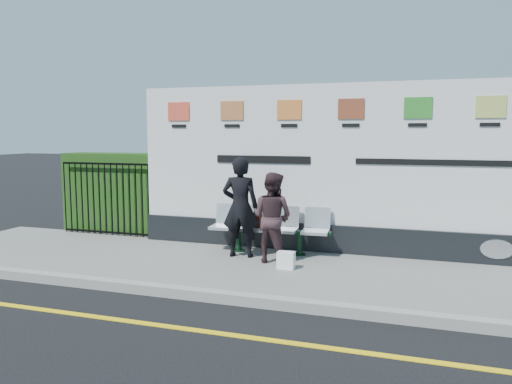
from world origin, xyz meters
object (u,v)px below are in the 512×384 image
billboard (350,180)px  woman_left (240,207)px  bench (269,240)px  woman_right (272,217)px

billboard → woman_left: 2.00m
bench → woman_right: size_ratio=1.42×
bench → woman_left: woman_left is taller
woman_right → woman_left: bearing=-0.3°
bench → woman_left: bearing=-138.6°
bench → woman_left: (-0.39, -0.39, 0.64)m
billboard → woman_left: bearing=-153.5°
bench → woman_right: (0.23, -0.56, 0.52)m
billboard → woman_right: 1.64m
billboard → bench: billboard is taller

